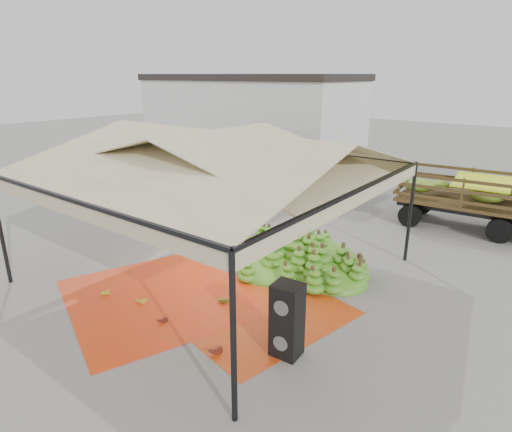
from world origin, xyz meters
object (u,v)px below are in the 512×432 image
Objects in this scene: banana_heap at (298,249)px; truck_left at (299,170)px; speaker_stack at (287,320)px; vendor at (301,200)px; truck_right at (498,198)px.

banana_heap is 0.84× the size of truck_left.
speaker_stack is at bearing -60.57° from banana_heap.
vendor reaches higher than banana_heap.
vendor is 0.25× the size of truck_right.
truck_right is at bearing 58.47° from banana_heap.
truck_right is (8.13, 0.07, 0.06)m from truck_left.
banana_heap is 4.26m from speaker_stack.
banana_heap is 0.79× the size of truck_right.
vendor is (-4.26, 7.33, 0.00)m from speaker_stack.
speaker_stack is 0.25× the size of truck_right.
truck_right reaches higher than speaker_stack.
truck_right is (1.95, 10.29, 0.52)m from speaker_stack.
banana_heap is 7.76m from truck_right.
banana_heap is at bearing -125.79° from truck_right.
speaker_stack and vendor have the same top height.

